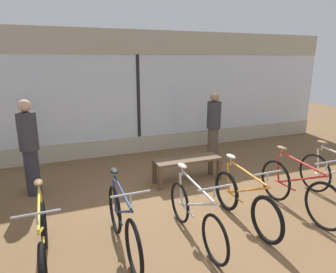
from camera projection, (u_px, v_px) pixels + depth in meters
The scene contains 10 objects.
ground_plane at pixel (204, 214), 4.94m from camera, with size 24.00×24.00×0.00m, color brown.
shop_back_wall at pixel (138, 92), 7.83m from camera, with size 12.00×0.08×3.20m.
bicycle_far_left at pixel (43, 243), 3.56m from camera, with size 0.46×1.74×1.02m.
bicycle_left at pixel (123, 224), 3.93m from camera, with size 0.46×1.73×1.04m.
bicycle_center_left at pixel (195, 215), 4.19m from camera, with size 0.46×1.71×1.00m.
bicycle_center_right at pixel (244, 201), 4.59m from camera, with size 0.46×1.70×1.02m.
bicycle_right at pixel (297, 189), 4.92m from camera, with size 0.46×1.79×1.05m.
display_bench at pixel (187, 163), 6.17m from camera, with size 1.40×0.44×0.50m.
customer_near_rack at pixel (29, 146), 5.45m from camera, with size 0.38×0.38×1.80m.
customer_by_window at pixel (214, 126), 7.39m from camera, with size 0.48×0.48×1.69m.
Camera 1 is at (-2.21, -3.91, 2.49)m, focal length 32.00 mm.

